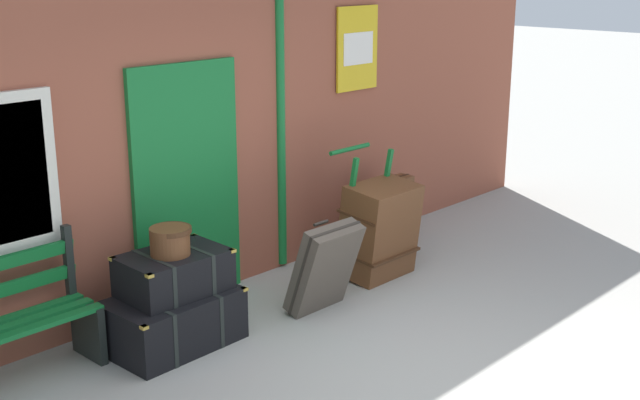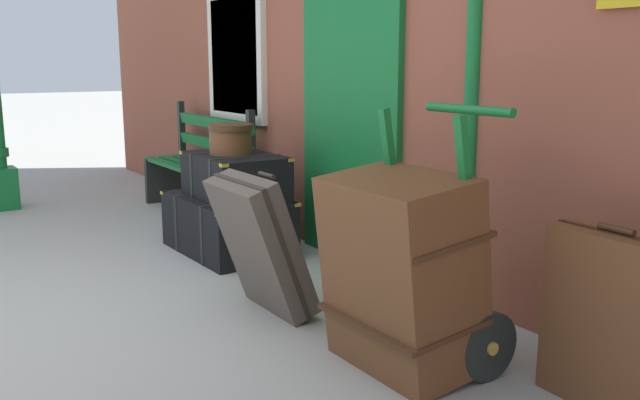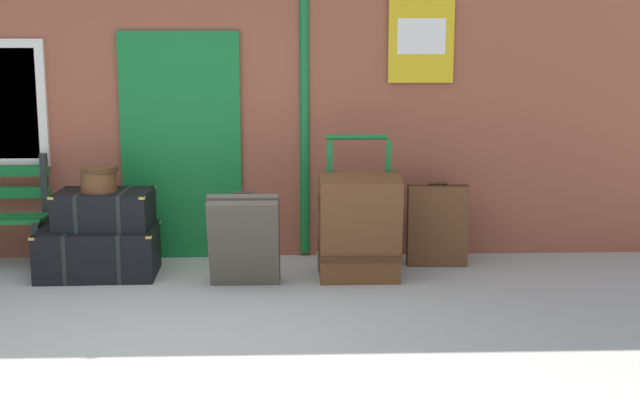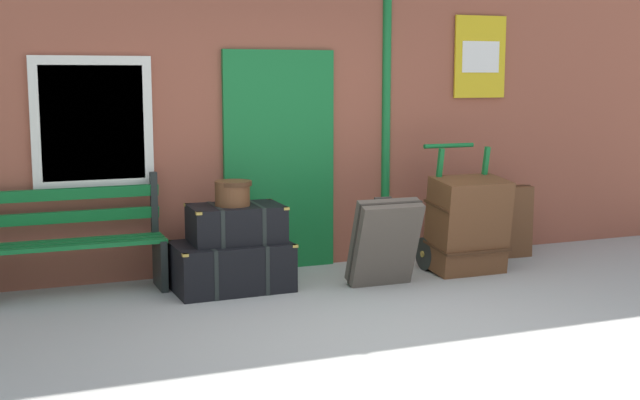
{
  "view_description": "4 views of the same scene",
  "coord_description": "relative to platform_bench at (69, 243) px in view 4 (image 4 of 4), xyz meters",
  "views": [
    {
      "loc": [
        -4.29,
        -3.13,
        2.91
      ],
      "look_at": [
        0.91,
        1.79,
        0.84
      ],
      "focal_mm": 46.82,
      "sensor_mm": 36.0,
      "label": 1
    },
    {
      "loc": [
        3.83,
        -0.37,
        1.4
      ],
      "look_at": [
        0.37,
        1.89,
        0.57
      ],
      "focal_mm": 38.8,
      "sensor_mm": 36.0,
      "label": 2
    },
    {
      "loc": [
        0.91,
        -5.73,
        2.1
      ],
      "look_at": [
        1.19,
        1.74,
        0.67
      ],
      "focal_mm": 49.71,
      "sensor_mm": 36.0,
      "label": 3
    },
    {
      "loc": [
        -2.7,
        -5.17,
        1.86
      ],
      "look_at": [
        0.11,
        1.83,
        0.74
      ],
      "focal_mm": 47.34,
      "sensor_mm": 36.0,
      "label": 4
    }
  ],
  "objects": [
    {
      "name": "steamer_trunk_base",
      "position": [
        1.32,
        -0.36,
        -0.23
      ],
      "size": [
        1.02,
        0.67,
        0.43
      ],
      "color": "black",
      "rests_on": "ground"
    },
    {
      "name": "round_hatbox",
      "position": [
        1.35,
        -0.33,
        0.42
      ],
      "size": [
        0.32,
        0.32,
        0.22
      ],
      "color": "brown",
      "rests_on": "steamer_trunk_middle"
    },
    {
      "name": "suitcase_slate",
      "position": [
        2.61,
        -0.77,
        -0.04
      ],
      "size": [
        0.59,
        0.44,
        0.8
      ],
      "color": "#51473D",
      "rests_on": "ground"
    },
    {
      "name": "suitcase_beige",
      "position": [
        4.32,
        -0.1,
        -0.08
      ],
      "size": [
        0.55,
        0.21,
        0.77
      ],
      "color": "brown",
      "rests_on": "ground"
    },
    {
      "name": "platform_bench",
      "position": [
        0.0,
        0.0,
        0.0
      ],
      "size": [
        1.6,
        0.43,
        1.01
      ],
      "color": "#146B2D",
      "rests_on": "ground"
    },
    {
      "name": "brick_facade",
      "position": [
        2.05,
        0.44,
        1.15
      ],
      "size": [
        10.4,
        0.35,
        3.2
      ],
      "color": "brown",
      "rests_on": "ground"
    },
    {
      "name": "large_brown_trunk",
      "position": [
        3.58,
        -0.57,
        0.02
      ],
      "size": [
        0.7,
        0.54,
        0.92
      ],
      "color": "brown",
      "rests_on": "ground"
    },
    {
      "name": "steamer_trunk_middle",
      "position": [
        1.38,
        -0.32,
        0.14
      ],
      "size": [
        0.83,
        0.58,
        0.33
      ],
      "color": "black",
      "rests_on": "steamer_trunk_base"
    },
    {
      "name": "porters_trolley",
      "position": [
        3.58,
        -0.4,
        -0.17
      ],
      "size": [
        0.71,
        0.56,
        1.21
      ],
      "color": "black",
      "rests_on": "ground"
    },
    {
      "name": "ground_plane",
      "position": [
        2.06,
        -2.16,
        -0.44
      ],
      "size": [
        60.0,
        60.0,
        0.0
      ],
      "primitive_type": "plane",
      "color": "#A3A099"
    }
  ]
}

